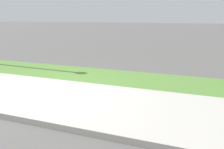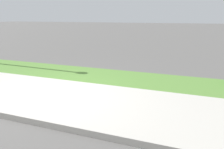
{
  "view_description": "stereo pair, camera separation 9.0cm",
  "coord_description": "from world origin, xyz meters",
  "views": [
    {
      "loc": [
        3.3,
        -4.27,
        1.91
      ],
      "look_at": [
        1.39,
        1.01,
        0.4
      ],
      "focal_mm": 35.0,
      "sensor_mm": 36.0,
      "label": 1
    },
    {
      "loc": [
        3.39,
        -4.24,
        1.91
      ],
      "look_at": [
        1.39,
        1.01,
        0.4
      ],
      "focal_mm": 35.0,
      "sensor_mm": 36.0,
      "label": 2
    }
  ],
  "objects": [
    {
      "name": "street_curb",
      "position": [
        0.0,
        -1.33,
        0.06
      ],
      "size": [
        18.0,
        0.16,
        0.12
      ],
      "primitive_type": "cube",
      "color": "#BCB7AD",
      "rests_on": "ground"
    },
    {
      "name": "sidewalk_pavement",
      "position": [
        0.0,
        0.0,
        0.01
      ],
      "size": [
        18.0,
        2.5,
        0.01
      ],
      "primitive_type": "cube",
      "color": "#BCB7AD",
      "rests_on": "ground"
    },
    {
      "name": "grass_verge",
      "position": [
        0.0,
        2.16,
        0.0
      ],
      "size": [
        18.0,
        1.81,
        0.01
      ],
      "primitive_type": "cube",
      "color": "#568438",
      "rests_on": "ground"
    },
    {
      "name": "ground_plane",
      "position": [
        0.0,
        0.0,
        0.0
      ],
      "size": [
        120.0,
        120.0,
        0.0
      ],
      "primitive_type": "plane",
      "color": "#5B5956"
    }
  ]
}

